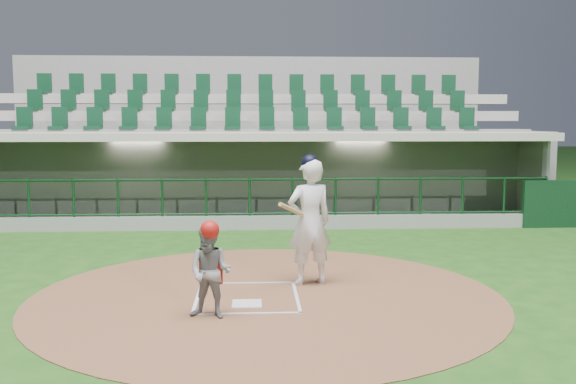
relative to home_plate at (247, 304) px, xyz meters
name	(u,v)px	position (x,y,z in m)	size (l,w,h in m)	color
ground	(247,293)	(0.00, 0.70, -0.02)	(120.00, 120.00, 0.00)	#1B4513
dirt_circle	(267,295)	(0.30, 0.50, -0.02)	(7.20, 7.20, 0.01)	brown
home_plate	(247,304)	(0.00, 0.00, 0.00)	(0.43, 0.43, 0.02)	silver
batter_box_chalk	(247,297)	(0.00, 0.40, 0.00)	(1.55, 1.80, 0.01)	white
dugout_structure	(257,184)	(0.18, 8.52, 0.94)	(16.40, 3.70, 3.00)	slate
seating_deck	(250,161)	(0.00, 11.61, 1.40)	(17.00, 6.72, 5.15)	slate
batter	(310,220)	(1.01, 1.17, 1.04)	(0.97, 0.99, 2.13)	white
catcher	(210,270)	(-0.48, -0.58, 0.64)	(0.72, 0.63, 1.33)	gray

